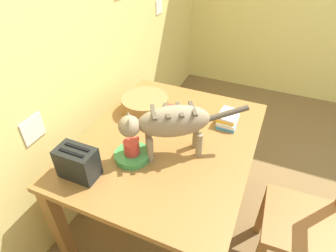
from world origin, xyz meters
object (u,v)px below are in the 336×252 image
object	(u,v)px
dining_table	(168,150)
cat	(169,123)
toaster	(78,163)
book_stack	(228,119)
coffee_mug	(132,147)
wicker_basket	(145,104)
saucer_bowl	(132,155)
wooden_chair_far	(312,224)
magazine	(166,114)

from	to	relation	value
dining_table	cat	xyz separation A→B (m)	(-0.11, -0.06, 0.30)
toaster	book_stack	bearing A→B (deg)	-39.01
cat	coffee_mug	size ratio (longest dim) A/B	4.73
coffee_mug	wicker_basket	distance (m)	0.46
dining_table	toaster	size ratio (longest dim) A/B	6.21
dining_table	wicker_basket	xyz separation A→B (m)	(0.22, 0.26, 0.14)
book_stack	wicker_basket	xyz separation A→B (m)	(-0.08, 0.55, 0.02)
saucer_bowl	wooden_chair_far	distance (m)	1.05
toaster	wicker_basket	bearing A→B (deg)	-3.66
wicker_basket	wooden_chair_far	bearing A→B (deg)	-103.80
dining_table	saucer_bowl	xyz separation A→B (m)	(-0.23, 0.12, 0.10)
wooden_chair_far	magazine	bearing A→B (deg)	71.03
cat	toaster	world-z (taller)	cat
dining_table	toaster	xyz separation A→B (m)	(-0.44, 0.31, 0.17)
cat	wooden_chair_far	size ratio (longest dim) A/B	0.63
magazine	cat	bearing A→B (deg)	-154.43
dining_table	coffee_mug	bearing A→B (deg)	152.00
toaster	wooden_chair_far	world-z (taller)	wooden_chair_far
dining_table	coffee_mug	distance (m)	0.30
dining_table	magazine	distance (m)	0.27
saucer_bowl	coffee_mug	size ratio (longest dim) A/B	1.57
coffee_mug	wooden_chair_far	world-z (taller)	wooden_chair_far
wicker_basket	coffee_mug	bearing A→B (deg)	-161.75
cat	saucer_bowl	bearing A→B (deg)	90.00
book_stack	toaster	xyz separation A→B (m)	(-0.74, 0.60, 0.05)
coffee_mug	magazine	world-z (taller)	coffee_mug
wooden_chair_far	book_stack	bearing A→B (deg)	56.31
magazine	dining_table	bearing A→B (deg)	-154.15
dining_table	toaster	bearing A→B (deg)	145.41
wooden_chair_far	cat	bearing A→B (deg)	91.01
cat	book_stack	size ratio (longest dim) A/B	3.34
saucer_bowl	book_stack	bearing A→B (deg)	-38.24
cat	saucer_bowl	world-z (taller)	cat
cat	wicker_basket	bearing A→B (deg)	11.24
book_stack	wicker_basket	world-z (taller)	wicker_basket
dining_table	cat	distance (m)	0.33
saucer_bowl	coffee_mug	bearing A→B (deg)	0.00
cat	wicker_basket	xyz separation A→B (m)	(0.33, 0.32, -0.16)
magazine	book_stack	size ratio (longest dim) A/B	1.46
dining_table	cat	world-z (taller)	cat
cat	coffee_mug	xyz separation A→B (m)	(-0.11, 0.17, -0.14)
cat	wooden_chair_far	distance (m)	0.95
dining_table	wooden_chair_far	world-z (taller)	wooden_chair_far
wooden_chair_far	wicker_basket	bearing A→B (deg)	73.73
magazine	wooden_chair_far	distance (m)	1.07
saucer_bowl	wicker_basket	xyz separation A→B (m)	(0.44, 0.14, 0.04)
saucer_bowl	book_stack	size ratio (longest dim) A/B	1.11
cat	magazine	bearing A→B (deg)	-6.00
magazine	saucer_bowl	bearing A→B (deg)	178.90
book_stack	coffee_mug	bearing A→B (deg)	141.57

